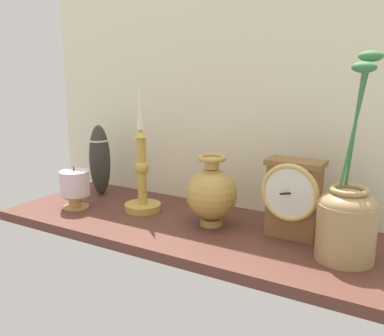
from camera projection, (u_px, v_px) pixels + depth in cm
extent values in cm
cube|color=#542E25|center=(196.00, 229.00, 108.02)|extent=(100.00, 36.00, 2.40)
cube|color=#EDE7C5|center=(232.00, 86.00, 115.77)|extent=(120.00, 2.00, 65.00)
cube|color=brown|center=(294.00, 201.00, 99.01)|extent=(11.20, 5.97, 16.39)
cube|color=brown|center=(296.00, 163.00, 97.00)|extent=(12.55, 6.69, 1.20)
torus|color=#D7B35F|center=(289.00, 193.00, 95.54)|extent=(12.96, 1.18, 12.96)
cylinder|color=white|center=(289.00, 193.00, 95.45)|extent=(10.84, 0.40, 10.84)
cube|color=black|center=(289.00, 193.00, 95.20)|extent=(3.16, 3.50, 0.30)
cylinder|color=gold|center=(143.00, 207.00, 118.21)|extent=(9.65, 9.65, 1.80)
cylinder|color=gold|center=(142.00, 171.00, 115.95)|extent=(2.41, 2.41, 17.97)
sphere|color=gold|center=(142.00, 168.00, 115.75)|extent=(3.86, 3.86, 3.86)
cone|color=gold|center=(141.00, 133.00, 113.67)|extent=(3.97, 3.97, 2.00)
cone|color=#EDE4C9|center=(140.00, 100.00, 111.73)|extent=(1.90, 1.90, 15.01)
cylinder|color=#BA9347|center=(211.00, 222.00, 107.57)|extent=(5.56, 5.56, 1.60)
sphere|color=#BA9347|center=(212.00, 194.00, 105.97)|extent=(12.36, 12.36, 12.36)
cylinder|color=#BA9347|center=(212.00, 163.00, 104.27)|extent=(3.46, 3.46, 2.58)
torus|color=#BA9347|center=(212.00, 158.00, 103.97)|extent=(6.85, 6.85, 1.24)
cylinder|color=#A78855|center=(346.00, 232.00, 87.55)|extent=(11.62, 11.62, 11.55)
ellipsoid|color=#A78855|center=(348.00, 204.00, 86.23)|extent=(11.04, 11.04, 5.52)
torus|color=#A78855|center=(349.00, 190.00, 85.60)|extent=(7.54, 7.54, 1.15)
cylinder|color=#3A7944|center=(354.00, 131.00, 82.95)|extent=(3.04, 5.63, 22.64)
ellipsoid|color=#3A7944|center=(364.00, 67.00, 77.59)|extent=(4.40, 2.80, 2.00)
cylinder|color=#3A7944|center=(355.00, 125.00, 82.74)|extent=(4.08, 1.01, 24.90)
ellipsoid|color=#3A7944|center=(371.00, 56.00, 79.17)|extent=(4.40, 2.80, 2.00)
cylinder|color=tan|center=(76.00, 202.00, 120.32)|extent=(2.76, 2.76, 3.18)
cylinder|color=tan|center=(76.00, 206.00, 120.60)|extent=(6.91, 6.91, 0.80)
cylinder|color=tan|center=(76.00, 196.00, 119.96)|extent=(6.22, 6.22, 0.60)
cylinder|color=silver|center=(75.00, 183.00, 119.12)|extent=(7.85, 7.85, 6.60)
cylinder|color=black|center=(74.00, 169.00, 118.23)|extent=(0.30, 0.30, 1.20)
ellipsoid|color=#33322B|center=(100.00, 160.00, 130.59)|extent=(6.12, 6.12, 20.83)
torus|color=#CCB78C|center=(99.00, 141.00, 129.26)|extent=(5.80, 5.80, 0.60)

